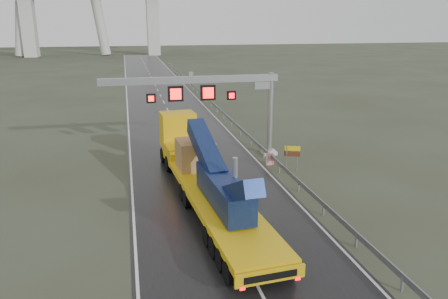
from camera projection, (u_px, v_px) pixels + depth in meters
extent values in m
plane|color=#313424|center=(250.00, 271.00, 20.76)|extent=(400.00, 400.00, 0.00)
cube|color=black|center=(168.00, 110.00, 58.19)|extent=(11.00, 200.00, 0.02)
cube|color=beige|center=(269.00, 152.00, 39.00)|extent=(1.20, 1.20, 0.30)
cylinder|color=gray|center=(270.00, 114.00, 38.03)|extent=(0.48, 0.48, 7.20)
cube|color=gray|center=(191.00, 80.00, 35.68)|extent=(14.80, 0.55, 0.55)
cube|color=gray|center=(262.00, 84.00, 37.09)|extent=(1.40, 0.35, 0.90)
cube|color=gray|center=(191.00, 74.00, 35.55)|extent=(0.35, 0.35, 0.35)
cube|color=black|center=(176.00, 94.00, 35.67)|extent=(1.25, 0.25, 1.25)
cube|color=#FF0C0C|center=(176.00, 94.00, 35.54)|extent=(0.90, 0.02, 0.90)
cube|color=black|center=(208.00, 93.00, 36.23)|extent=(1.25, 0.25, 1.25)
cube|color=#FF0C0C|center=(208.00, 93.00, 36.10)|extent=(0.90, 0.02, 0.90)
cube|color=black|center=(151.00, 98.00, 35.33)|extent=(0.75, 0.25, 0.75)
cube|color=#FF0C0C|center=(151.00, 99.00, 35.20)|extent=(0.54, 0.02, 0.54)
cube|color=black|center=(231.00, 95.00, 36.74)|extent=(0.75, 0.25, 0.75)
cube|color=#FF0C0C|center=(232.00, 96.00, 36.61)|extent=(0.54, 0.02, 0.54)
cube|color=beige|center=(29.00, 24.00, 141.49)|extent=(4.00, 6.00, 21.00)
cube|color=beige|center=(153.00, 24.00, 149.86)|extent=(4.00, 6.00, 21.00)
cube|color=gold|center=(218.00, 201.00, 25.92)|extent=(4.30, 15.81, 0.39)
cube|color=gold|center=(270.00, 276.00, 18.66)|extent=(3.24, 0.38, 0.61)
cube|color=black|center=(271.00, 277.00, 18.59)|extent=(2.45, 0.21, 0.33)
cube|color=#FF0505|center=(243.00, 289.00, 18.33)|extent=(0.25, 0.06, 0.13)
cube|color=#FF0505|center=(298.00, 279.00, 19.05)|extent=(0.25, 0.06, 0.13)
cube|color=gold|center=(188.00, 154.00, 33.36)|extent=(2.99, 1.56, 0.56)
cube|color=gold|center=(183.00, 152.00, 35.08)|extent=(3.15, 3.56, 1.34)
cube|color=gold|center=(178.00, 130.00, 36.54)|extent=(2.95, 2.44, 2.90)
cube|color=black|center=(175.00, 123.00, 37.49)|extent=(2.56, 0.25, 1.34)
cube|color=#101D4A|center=(224.00, 191.00, 24.59)|extent=(2.07, 6.79, 1.56)
cube|color=#101D4A|center=(206.00, 149.00, 27.79)|extent=(1.58, 6.21, 2.85)
cube|color=#101D4A|center=(240.00, 192.00, 21.75)|extent=(1.34, 4.48, 2.69)
cylinder|color=gray|center=(235.00, 173.00, 24.50)|extent=(0.36, 0.36, 1.78)
cube|color=#A88C4C|center=(195.00, 154.00, 30.90)|extent=(2.63, 2.63, 2.01)
cylinder|color=black|center=(247.00, 251.00, 21.49)|extent=(3.31, 1.36, 1.12)
cylinder|color=black|center=(206.00, 193.00, 28.65)|extent=(3.31, 1.36, 1.12)
cylinder|color=black|center=(179.00, 154.00, 36.92)|extent=(3.10, 1.45, 1.23)
cylinder|color=gray|center=(286.00, 159.00, 34.02)|extent=(0.07, 0.07, 2.14)
cylinder|color=gray|center=(297.00, 158.00, 34.21)|extent=(0.07, 0.07, 2.14)
cube|color=yellow|center=(292.00, 148.00, 33.87)|extent=(1.18, 0.50, 0.36)
cube|color=#552818|center=(292.00, 154.00, 34.00)|extent=(1.18, 0.50, 0.40)
cube|color=red|center=(270.00, 159.00, 35.96)|extent=(0.62, 0.38, 0.99)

